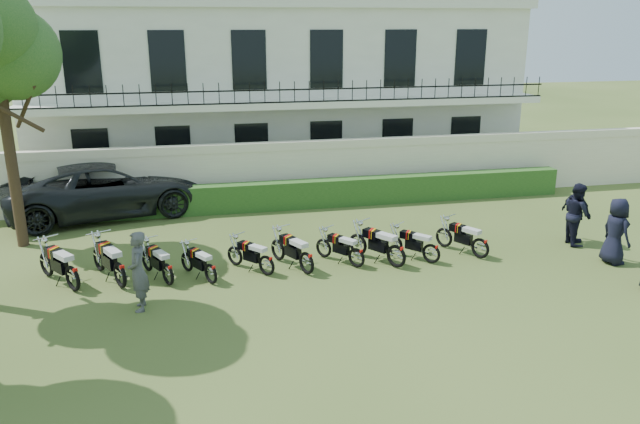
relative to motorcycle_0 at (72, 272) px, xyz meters
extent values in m
plane|color=#3C4E1F|center=(6.95, -1.09, -0.53)|extent=(100.00, 100.00, 0.00)
cube|color=#EDE2C7|center=(6.95, 6.91, 0.47)|extent=(30.00, 0.30, 2.00)
cube|color=#EDE2C7|center=(6.95, 6.91, 1.62)|extent=(30.00, 0.35, 0.30)
cube|color=#194217|center=(7.95, 6.11, -0.03)|extent=(18.00, 0.60, 1.00)
cube|color=white|center=(6.95, 12.91, 2.97)|extent=(20.00, 8.00, 7.00)
cube|color=white|center=(6.95, 12.91, 6.67)|extent=(20.40, 8.40, 0.40)
cube|color=white|center=(6.95, 8.21, 2.97)|extent=(20.00, 1.40, 0.25)
cube|color=black|center=(6.95, 7.56, 3.57)|extent=(20.00, 0.05, 0.05)
cube|color=black|center=(6.95, 7.56, 3.12)|extent=(20.00, 0.05, 0.05)
cube|color=black|center=(-0.55, 8.93, 1.07)|extent=(1.30, 0.12, 2.20)
cube|color=black|center=(-0.55, 8.93, 4.57)|extent=(1.30, 0.12, 2.20)
cube|color=black|center=(2.45, 8.93, 1.07)|extent=(1.30, 0.12, 2.20)
cube|color=black|center=(2.45, 8.93, 4.57)|extent=(1.30, 0.12, 2.20)
cube|color=black|center=(5.45, 8.93, 1.07)|extent=(1.30, 0.12, 2.20)
cube|color=black|center=(5.45, 8.93, 4.57)|extent=(1.30, 0.12, 2.20)
cube|color=black|center=(8.45, 8.93, 1.07)|extent=(1.30, 0.12, 2.20)
cube|color=black|center=(8.45, 8.93, 4.57)|extent=(1.30, 0.12, 2.20)
cube|color=black|center=(11.45, 8.93, 1.07)|extent=(1.30, 0.12, 2.20)
cube|color=black|center=(11.45, 8.93, 4.57)|extent=(1.30, 0.12, 2.20)
cube|color=black|center=(14.45, 8.93, 1.07)|extent=(1.30, 0.12, 2.20)
cube|color=black|center=(14.45, 8.93, 4.57)|extent=(1.30, 0.12, 2.20)
cylinder|color=#473323|center=(-2.05, 3.91, 2.10)|extent=(0.32, 0.32, 5.25)
sphere|color=#235120|center=(-1.65, 4.11, 5.10)|extent=(2.60, 2.60, 2.60)
torus|color=black|center=(0.41, -0.58, -0.20)|extent=(0.47, 0.60, 0.67)
torus|color=black|center=(-0.42, 0.58, -0.20)|extent=(0.47, 0.60, 0.67)
cube|color=black|center=(0.03, -0.04, -0.03)|extent=(0.51, 0.60, 0.33)
cube|color=black|center=(-0.12, 0.16, 0.26)|extent=(0.52, 0.57, 0.24)
cube|color=#BA0F0B|center=(-0.12, 0.16, 0.27)|extent=(0.24, 0.29, 0.25)
cube|color=#FFAE0D|center=(-0.08, 0.11, 0.27)|extent=(0.21, 0.28, 0.25)
cube|color=silver|center=(0.20, -0.28, 0.31)|extent=(0.56, 0.64, 0.13)
cylinder|color=silver|center=(-0.32, 0.45, 0.59)|extent=(0.55, 0.41, 0.03)
torus|color=black|center=(1.46, -0.67, -0.19)|extent=(0.40, 0.65, 0.68)
torus|color=black|center=(0.81, 0.61, -0.19)|extent=(0.40, 0.65, 0.68)
cube|color=black|center=(1.16, -0.08, -0.03)|extent=(0.46, 0.63, 0.33)
cube|color=black|center=(1.04, 0.15, 0.27)|extent=(0.48, 0.58, 0.24)
cube|color=#BA0F0B|center=(1.04, 0.15, 0.28)|extent=(0.27, 0.28, 0.26)
cube|color=#FFAE0D|center=(1.07, 0.09, 0.28)|extent=(0.24, 0.26, 0.26)
cube|color=silver|center=(1.30, -0.35, 0.32)|extent=(0.51, 0.66, 0.13)
cylinder|color=silver|center=(0.88, 0.46, 0.61)|extent=(0.61, 0.33, 0.03)
torus|color=black|center=(2.59, -0.66, -0.24)|extent=(0.34, 0.56, 0.58)
torus|color=black|center=(2.02, 0.45, -0.24)|extent=(0.34, 0.56, 0.58)
cube|color=black|center=(2.33, -0.15, -0.10)|extent=(0.39, 0.55, 0.29)
cube|color=black|center=(2.23, 0.05, 0.16)|extent=(0.42, 0.50, 0.21)
cube|color=#BA0F0B|center=(2.23, 0.05, 0.17)|extent=(0.23, 0.24, 0.22)
cube|color=#FFAE0D|center=(2.25, 0.00, 0.17)|extent=(0.21, 0.22, 0.22)
cube|color=silver|center=(2.45, -0.38, 0.20)|extent=(0.44, 0.57, 0.11)
cylinder|color=silver|center=(2.09, 0.32, 0.45)|extent=(0.52, 0.29, 0.03)
torus|color=black|center=(3.68, -0.73, -0.26)|extent=(0.34, 0.50, 0.54)
torus|color=black|center=(3.09, 0.25, -0.26)|extent=(0.34, 0.50, 0.54)
cube|color=black|center=(3.40, -0.28, -0.13)|extent=(0.39, 0.50, 0.26)
cube|color=black|center=(3.30, -0.10, 0.11)|extent=(0.40, 0.46, 0.19)
cube|color=#BA0F0B|center=(3.30, -0.10, 0.12)|extent=(0.20, 0.23, 0.20)
cube|color=#FFAE0D|center=(3.33, -0.15, 0.12)|extent=(0.18, 0.21, 0.20)
cube|color=silver|center=(3.53, -0.48, 0.14)|extent=(0.43, 0.52, 0.11)
cylinder|color=silver|center=(3.15, 0.14, 0.37)|extent=(0.47, 0.29, 0.03)
torus|color=black|center=(5.23, -0.43, -0.25)|extent=(0.42, 0.47, 0.55)
torus|color=black|center=(4.47, 0.47, -0.25)|extent=(0.42, 0.47, 0.55)
cube|color=black|center=(4.88, -0.02, -0.12)|extent=(0.45, 0.49, 0.27)
cube|color=black|center=(4.75, 0.14, 0.13)|extent=(0.44, 0.46, 0.20)
cube|color=#BA0F0B|center=(4.75, 0.14, 0.14)|extent=(0.18, 0.25, 0.21)
cube|color=#FFAE0D|center=(4.78, 0.10, 0.14)|extent=(0.16, 0.24, 0.21)
cube|color=silver|center=(5.04, -0.20, 0.16)|extent=(0.49, 0.52, 0.11)
cylinder|color=silver|center=(4.56, 0.36, 0.40)|extent=(0.43, 0.37, 0.03)
torus|color=black|center=(6.20, -0.71, -0.22)|extent=(0.36, 0.59, 0.62)
torus|color=black|center=(5.61, 0.46, -0.22)|extent=(0.36, 0.59, 0.62)
cube|color=black|center=(5.93, -0.17, -0.07)|extent=(0.41, 0.58, 0.30)
cube|color=black|center=(5.82, 0.04, 0.20)|extent=(0.44, 0.52, 0.22)
cube|color=#BA0F0B|center=(5.82, 0.04, 0.21)|extent=(0.25, 0.25, 0.23)
cube|color=#FFAE0D|center=(5.85, -0.01, 0.21)|extent=(0.22, 0.23, 0.23)
cube|color=silver|center=(6.05, -0.41, 0.24)|extent=(0.47, 0.60, 0.12)
cylinder|color=silver|center=(5.68, 0.33, 0.50)|extent=(0.55, 0.30, 0.03)
torus|color=black|center=(7.69, -0.39, -0.25)|extent=(0.40, 0.49, 0.55)
torus|color=black|center=(6.98, 0.54, -0.25)|extent=(0.40, 0.49, 0.55)
cube|color=black|center=(7.36, 0.04, -0.12)|extent=(0.43, 0.49, 0.27)
cube|color=black|center=(7.24, 0.20, 0.13)|extent=(0.43, 0.47, 0.20)
cube|color=#BA0F0B|center=(7.24, 0.20, 0.13)|extent=(0.19, 0.24, 0.21)
cube|color=#FFAE0D|center=(7.27, 0.16, 0.13)|extent=(0.17, 0.23, 0.21)
cube|color=silver|center=(7.51, -0.15, 0.16)|extent=(0.48, 0.53, 0.11)
cylinder|color=silver|center=(7.06, 0.43, 0.40)|extent=(0.45, 0.35, 0.03)
torus|color=black|center=(8.78, -0.73, -0.21)|extent=(0.44, 0.58, 0.64)
torus|color=black|center=(8.01, 0.40, -0.21)|extent=(0.44, 0.58, 0.64)
cube|color=black|center=(8.42, -0.21, -0.05)|extent=(0.48, 0.58, 0.32)
cube|color=black|center=(8.29, -0.01, 0.23)|extent=(0.49, 0.55, 0.23)
cube|color=#BA0F0B|center=(8.29, -0.01, 0.24)|extent=(0.23, 0.28, 0.24)
cube|color=#FFAE0D|center=(8.32, -0.06, 0.24)|extent=(0.21, 0.26, 0.24)
cube|color=silver|center=(8.59, -0.44, 0.27)|extent=(0.54, 0.62, 0.13)
cylinder|color=silver|center=(8.10, 0.27, 0.55)|extent=(0.54, 0.38, 0.03)
torus|color=black|center=(9.84, -0.52, -0.25)|extent=(0.43, 0.48, 0.56)
torus|color=black|center=(9.06, 0.39, -0.25)|extent=(0.43, 0.48, 0.56)
cube|color=black|center=(9.48, -0.10, -0.11)|extent=(0.45, 0.49, 0.28)
cube|color=black|center=(9.35, 0.06, 0.13)|extent=(0.45, 0.47, 0.20)
cube|color=#BA0F0B|center=(9.35, 0.06, 0.14)|extent=(0.18, 0.25, 0.21)
cube|color=#FFAE0D|center=(9.38, 0.02, 0.14)|extent=(0.16, 0.24, 0.21)
cube|color=silver|center=(9.65, -0.29, 0.17)|extent=(0.50, 0.53, 0.11)
cylinder|color=silver|center=(9.15, 0.28, 0.41)|extent=(0.43, 0.38, 0.03)
torus|color=black|center=(11.28, -0.54, -0.23)|extent=(0.38, 0.55, 0.59)
torus|color=black|center=(10.64, 0.55, -0.23)|extent=(0.38, 0.55, 0.59)
cube|color=black|center=(10.98, -0.04, -0.09)|extent=(0.42, 0.55, 0.29)
cube|color=black|center=(10.87, 0.16, 0.17)|extent=(0.44, 0.50, 0.21)
cube|color=#BA0F0B|center=(10.87, 0.16, 0.18)|extent=(0.23, 0.25, 0.22)
cube|color=#FFAE0D|center=(10.90, 0.11, 0.18)|extent=(0.20, 0.23, 0.22)
cube|color=silver|center=(11.12, -0.26, 0.21)|extent=(0.47, 0.58, 0.12)
cylinder|color=silver|center=(10.71, 0.42, 0.46)|extent=(0.52, 0.32, 0.03)
imported|color=black|center=(0.18, 6.68, 0.41)|extent=(7.28, 4.60, 1.87)
imported|color=#535358|center=(1.70, -1.36, 0.43)|extent=(0.48, 0.71, 1.91)
imported|color=black|center=(14.44, -1.06, 0.41)|extent=(0.68, 0.97, 1.88)
imported|color=black|center=(14.33, 0.59, 0.42)|extent=(0.84, 1.01, 1.89)
imported|color=black|center=(14.41, 0.74, 0.40)|extent=(0.67, 1.16, 1.86)
camera|label=1|loc=(3.03, -15.31, 5.94)|focal=35.00mm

